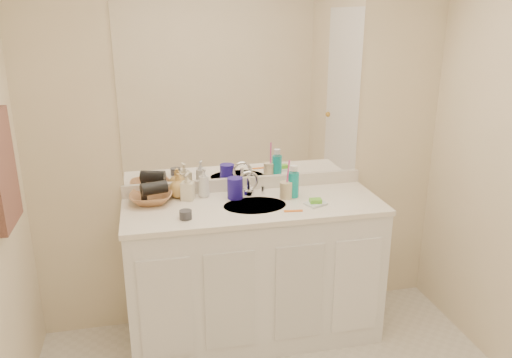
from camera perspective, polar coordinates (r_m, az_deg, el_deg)
name	(u,v)px	position (r m, az deg, el deg)	size (l,w,h in m)	color
wall_back	(245,140)	(3.08, -1.32, 4.50)	(2.60, 0.02, 2.40)	#F6E4C0
vanity_cabinet	(254,273)	(3.12, -0.20, -10.69)	(1.50, 0.55, 0.85)	white
countertop	(254,206)	(2.93, -0.21, -3.14)	(1.52, 0.57, 0.03)	white
backsplash	(245,183)	(3.15, -1.23, -0.52)	(1.52, 0.03, 0.08)	silver
sink_basin	(255,207)	(2.91, -0.13, -3.22)	(0.37, 0.37, 0.02)	beige
faucet	(249,186)	(3.05, -0.86, -0.84)	(0.02, 0.02, 0.11)	silver
mirror	(244,81)	(3.01, -1.35, 11.14)	(1.48, 0.01, 1.20)	white
blue_mug	(235,188)	(2.99, -2.41, -1.05)	(0.09, 0.09, 0.13)	#20148E
tan_cup	(286,190)	(3.00, 3.44, -1.28)	(0.07, 0.07, 0.10)	beige
toothbrush	(288,174)	(2.97, 3.66, 0.54)	(0.01, 0.01, 0.18)	#E83DA0
mouthwash_bottle	(293,185)	(3.02, 4.30, -0.65)	(0.06, 0.06, 0.15)	#0DA1A1
soap_dish	(315,204)	(2.93, 6.81, -2.82)	(0.11, 0.09, 0.01)	white
green_soap	(316,201)	(2.92, 6.82, -2.49)	(0.07, 0.05, 0.02)	#66CB31
orange_comb	(293,211)	(2.82, 4.29, -3.66)	(0.11, 0.02, 0.00)	orange
dark_jar	(186,215)	(2.73, -8.04, -4.06)	(0.07, 0.07, 0.05)	#35353C
soap_bottle_white	(204,183)	(3.03, -6.01, -0.41)	(0.07, 0.07, 0.18)	silver
soap_bottle_cream	(188,187)	(2.99, -7.83, -0.87)	(0.07, 0.07, 0.16)	beige
soap_bottle_yellow	(178,185)	(3.04, -8.86, -0.74)	(0.12, 0.12, 0.15)	#D7A753
wicker_basket	(151,198)	(2.99, -11.89, -2.12)	(0.25, 0.25, 0.06)	#9D663F
hair_dryer	(154,188)	(2.97, -11.58, -1.02)	(0.08, 0.08, 0.15)	black
hand_towel	(3,170)	(2.59, -26.96, 0.95)	(0.04, 0.32, 0.55)	#4F312A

